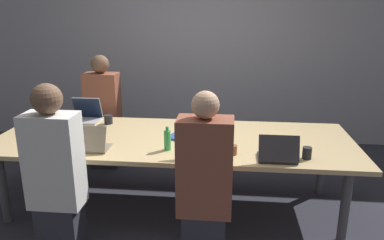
# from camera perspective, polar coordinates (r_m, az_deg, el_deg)

# --- Properties ---
(ground_plane) EXTENTS (24.00, 24.00, 0.00)m
(ground_plane) POSITION_cam_1_polar(r_m,az_deg,el_deg) (3.88, -2.72, -12.91)
(ground_plane) COLOR #2D2D38
(curtain_wall) EXTENTS (12.00, 0.06, 2.80)m
(curtain_wall) POSITION_cam_1_polar(r_m,az_deg,el_deg) (5.46, 0.39, 11.30)
(curtain_wall) COLOR #9999A3
(curtain_wall) RESTS_ON ground_plane
(conference_table) EXTENTS (3.38, 1.23, 0.73)m
(conference_table) POSITION_cam_1_polar(r_m,az_deg,el_deg) (3.59, -2.87, -3.51)
(conference_table) COLOR #D6B77F
(conference_table) RESTS_ON ground_plane
(laptop_near_left) EXTENTS (0.35, 0.23, 0.22)m
(laptop_near_left) POSITION_cam_1_polar(r_m,az_deg,el_deg) (3.35, -15.53, -3.43)
(laptop_near_left) COLOR gray
(laptop_near_left) RESTS_ON conference_table
(person_near_left) EXTENTS (0.40, 0.24, 1.41)m
(person_near_left) POSITION_cam_1_polar(r_m,az_deg,el_deg) (3.06, -20.08, -8.08)
(person_near_left) COLOR #2D2D38
(person_near_left) RESTS_ON ground_plane
(laptop_near_right) EXTENTS (0.32, 0.23, 0.22)m
(laptop_near_right) POSITION_cam_1_polar(r_m,az_deg,el_deg) (3.09, 12.96, -4.97)
(laptop_near_right) COLOR #333338
(laptop_near_right) RESTS_ON conference_table
(cup_near_right) EXTENTS (0.08, 0.08, 0.10)m
(cup_near_right) POSITION_cam_1_polar(r_m,az_deg,el_deg) (3.21, 17.12, -4.82)
(cup_near_right) COLOR #232328
(cup_near_right) RESTS_ON conference_table
(laptop_far_left) EXTENTS (0.31, 0.25, 0.25)m
(laptop_far_left) POSITION_cam_1_polar(r_m,az_deg,el_deg) (4.24, -15.78, 0.86)
(laptop_far_left) COLOR #B7B7BC
(laptop_far_left) RESTS_ON conference_table
(person_far_left) EXTENTS (0.40, 0.24, 1.39)m
(person_far_left) POSITION_cam_1_polar(r_m,az_deg,el_deg) (4.67, -13.34, 0.85)
(person_far_left) COLOR #2D2D38
(person_far_left) RESTS_ON ground_plane
(cup_far_left) EXTENTS (0.09, 0.09, 0.10)m
(cup_far_left) POSITION_cam_1_polar(r_m,az_deg,el_deg) (4.08, -12.62, 0.09)
(cup_far_left) COLOR #232328
(cup_far_left) RESTS_ON conference_table
(laptop_near_midright) EXTENTS (0.35, 0.22, 0.22)m
(laptop_near_midright) POSITION_cam_1_polar(r_m,az_deg,el_deg) (3.10, 1.36, -4.48)
(laptop_near_midright) COLOR silver
(laptop_near_midright) RESTS_ON conference_table
(person_near_midright) EXTENTS (0.40, 0.24, 1.38)m
(person_near_midright) POSITION_cam_1_polar(r_m,az_deg,el_deg) (2.78, 1.94, -10.02)
(person_near_midright) COLOR #2D2D38
(person_near_midright) RESTS_ON ground_plane
(cup_near_midright) EXTENTS (0.09, 0.09, 0.08)m
(cup_near_midright) POSITION_cam_1_polar(r_m,az_deg,el_deg) (3.18, 6.09, -4.53)
(cup_near_midright) COLOR brown
(cup_near_midright) RESTS_ON conference_table
(bottle_near_midright) EXTENTS (0.06, 0.06, 0.21)m
(bottle_near_midright) POSITION_cam_1_polar(r_m,az_deg,el_deg) (3.24, -3.77, -3.05)
(bottle_near_midright) COLOR green
(bottle_near_midright) RESTS_ON conference_table
(stapler) EXTENTS (0.12, 0.15, 0.05)m
(stapler) POSITION_cam_1_polar(r_m,az_deg,el_deg) (3.40, 3.42, -3.26)
(stapler) COLOR black
(stapler) RESTS_ON conference_table
(notebook) EXTENTS (0.25, 0.24, 0.02)m
(notebook) POSITION_cam_1_polar(r_m,az_deg,el_deg) (3.55, -1.96, -2.63)
(notebook) COLOR #2D4C8C
(notebook) RESTS_ON conference_table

